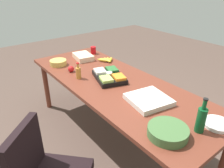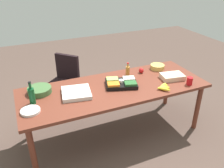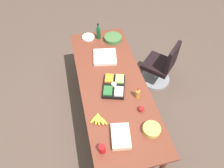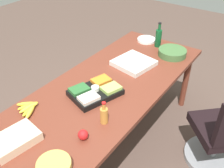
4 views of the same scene
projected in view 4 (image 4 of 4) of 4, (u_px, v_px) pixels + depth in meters
name	position (u px, v px, depth m)	size (l,w,h in m)	color
ground_plane	(104.00, 148.00, 2.80)	(10.00, 10.00, 0.00)	brown
conference_table	(102.00, 96.00, 2.39)	(2.55, 0.95, 0.78)	brown
office_chair	(222.00, 138.00, 2.45)	(0.68, 0.68, 0.91)	gray
veggie_tray	(95.00, 91.00, 2.26)	(0.49, 0.41, 0.09)	black
dressing_bottle	(104.00, 115.00, 1.95)	(0.07, 0.07, 0.19)	#C48236
pizza_box	(134.00, 63.00, 2.69)	(0.36, 0.36, 0.05)	silver
sheet_cake	(15.00, 140.00, 1.80)	(0.32, 0.22, 0.07)	beige
paper_plate_stack	(146.00, 40.00, 3.17)	(0.22, 0.22, 0.03)	white
apple_red	(83.00, 135.00, 1.83)	(0.08, 0.08, 0.08)	red
wine_bottle	(158.00, 37.00, 3.00)	(0.08, 0.08, 0.29)	#0F4A23
chip_bowl	(54.00, 167.00, 1.62)	(0.22, 0.22, 0.07)	gold
banana_bunch	(29.00, 108.00, 2.10)	(0.21, 0.23, 0.04)	yellow
salad_bowl	(172.00, 53.00, 2.85)	(0.31, 0.31, 0.07)	#436939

